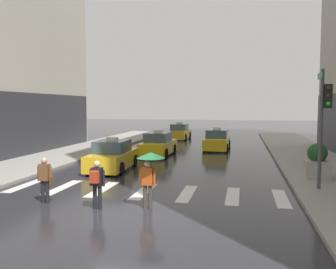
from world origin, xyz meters
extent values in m
plane|color=#26262B|center=(0.00, 0.00, 0.00)|extent=(160.00, 160.00, 0.00)
cube|color=silver|center=(-5.40, 3.00, 0.00)|extent=(0.50, 2.80, 0.01)
cube|color=silver|center=(-3.60, 3.00, 0.00)|extent=(0.50, 2.80, 0.01)
cube|color=silver|center=(-1.80, 3.00, 0.00)|extent=(0.50, 2.80, 0.01)
cube|color=silver|center=(0.00, 3.00, 0.00)|extent=(0.50, 2.80, 0.01)
cube|color=silver|center=(1.80, 3.00, 0.00)|extent=(0.50, 2.80, 0.01)
cube|color=silver|center=(3.60, 3.00, 0.00)|extent=(0.50, 2.80, 0.01)
cube|color=silver|center=(5.40, 3.00, 0.00)|extent=(0.50, 2.80, 0.01)
cylinder|color=#47474C|center=(6.99, 4.30, 2.55)|extent=(0.14, 0.14, 4.80)
cube|color=black|center=(7.21, 4.30, 3.88)|extent=(0.30, 0.26, 0.95)
sphere|color=#28231E|center=(7.21, 4.16, 4.18)|extent=(0.17, 0.17, 0.17)
sphere|color=#28231E|center=(7.21, 4.16, 3.88)|extent=(0.17, 0.17, 0.17)
sphere|color=green|center=(7.21, 4.16, 3.58)|extent=(0.17, 0.17, 0.17)
cube|color=#196638|center=(6.94, 4.48, 4.70)|extent=(0.04, 0.84, 0.24)
cube|color=gold|center=(-3.00, 7.47, 0.56)|extent=(1.99, 4.57, 0.84)
cube|color=#384C5B|center=(-2.99, 7.37, 1.30)|extent=(1.69, 2.17, 0.64)
cube|color=silver|center=(-2.99, 7.37, 1.71)|extent=(0.61, 0.27, 0.18)
cylinder|color=black|center=(-3.91, 8.78, 0.33)|extent=(0.25, 0.67, 0.66)
cylinder|color=black|center=(-2.20, 8.86, 0.33)|extent=(0.25, 0.67, 0.66)
cylinder|color=black|center=(-3.79, 6.08, 0.33)|extent=(0.25, 0.67, 0.66)
cylinder|color=black|center=(-2.09, 6.16, 0.33)|extent=(0.25, 0.67, 0.66)
cube|color=#F2EAB2|center=(-3.73, 9.71, 0.60)|extent=(0.20, 0.05, 0.14)
cube|color=#F2EAB2|center=(-2.47, 9.77, 0.60)|extent=(0.20, 0.05, 0.14)
cube|color=yellow|center=(-1.90, 13.65, 0.56)|extent=(1.91, 4.54, 0.84)
cube|color=#384C5B|center=(-1.91, 13.55, 1.30)|extent=(1.65, 2.14, 0.64)
cube|color=silver|center=(-1.91, 13.55, 1.71)|extent=(0.61, 0.25, 0.18)
cylinder|color=black|center=(-2.72, 15.02, 0.33)|extent=(0.24, 0.67, 0.66)
cylinder|color=black|center=(-1.01, 14.98, 0.33)|extent=(0.24, 0.67, 0.66)
cylinder|color=black|center=(-2.79, 12.32, 0.33)|extent=(0.24, 0.67, 0.66)
cylinder|color=black|center=(-1.08, 12.28, 0.33)|extent=(0.24, 0.67, 0.66)
cube|color=#F2EAB2|center=(-2.48, 15.94, 0.60)|extent=(0.20, 0.04, 0.14)
cube|color=#F2EAB2|center=(-1.22, 15.91, 0.60)|extent=(0.20, 0.04, 0.14)
cube|color=yellow|center=(1.97, 17.66, 0.56)|extent=(1.91, 4.54, 0.84)
cube|color=#384C5B|center=(1.97, 17.56, 1.30)|extent=(1.65, 2.14, 0.64)
cube|color=silver|center=(1.97, 17.56, 1.71)|extent=(0.61, 0.25, 0.18)
cylinder|color=black|center=(1.15, 19.03, 0.33)|extent=(0.24, 0.67, 0.66)
cylinder|color=black|center=(2.86, 18.99, 0.33)|extent=(0.24, 0.67, 0.66)
cylinder|color=black|center=(1.08, 16.33, 0.33)|extent=(0.24, 0.67, 0.66)
cylinder|color=black|center=(2.79, 16.29, 0.33)|extent=(0.24, 0.67, 0.66)
cube|color=#F2EAB2|center=(1.40, 19.94, 0.60)|extent=(0.20, 0.04, 0.14)
cube|color=#F2EAB2|center=(2.66, 19.91, 0.60)|extent=(0.20, 0.04, 0.14)
cube|color=gold|center=(-2.55, 26.13, 0.56)|extent=(1.88, 4.53, 0.84)
cube|color=#384C5B|center=(-2.56, 26.03, 1.30)|extent=(1.64, 2.13, 0.64)
cube|color=silver|center=(-2.56, 26.03, 1.71)|extent=(0.60, 0.25, 0.18)
cylinder|color=black|center=(-3.39, 27.49, 0.33)|extent=(0.23, 0.66, 0.66)
cylinder|color=black|center=(-1.68, 27.46, 0.33)|extent=(0.23, 0.66, 0.66)
cylinder|color=black|center=(-3.43, 24.79, 0.33)|extent=(0.23, 0.66, 0.66)
cylinder|color=black|center=(-1.72, 24.76, 0.33)|extent=(0.23, 0.66, 0.66)
cube|color=#F2EAB2|center=(-3.14, 28.41, 0.60)|extent=(0.20, 0.04, 0.14)
cube|color=#F2EAB2|center=(-1.88, 28.39, 0.60)|extent=(0.20, 0.04, 0.14)
cylinder|color=#473D33|center=(0.72, 0.67, 0.41)|extent=(0.14, 0.14, 0.82)
cylinder|color=#473D33|center=(0.90, 0.67, 0.41)|extent=(0.14, 0.14, 0.82)
cube|color=#BF5119|center=(0.81, 0.67, 1.12)|extent=(0.36, 0.24, 0.60)
sphere|color=beige|center=(0.81, 0.67, 1.54)|extent=(0.22, 0.22, 0.22)
cylinder|color=#BF5119|center=(0.58, 0.67, 1.07)|extent=(0.09, 0.09, 0.55)
cylinder|color=#BF5119|center=(1.04, 0.67, 1.07)|extent=(0.09, 0.09, 0.55)
cylinder|color=#4C4C4C|center=(0.93, 0.67, 1.42)|extent=(0.02, 0.02, 1.00)
cone|color=#19512D|center=(0.93, 0.67, 1.84)|extent=(0.96, 0.96, 0.20)
cylinder|color=black|center=(-0.94, 0.28, 0.41)|extent=(0.14, 0.14, 0.82)
cylinder|color=black|center=(-0.76, 0.28, 0.41)|extent=(0.14, 0.14, 0.82)
cube|color=black|center=(-0.85, 0.28, 1.12)|extent=(0.36, 0.24, 0.60)
sphere|color=tan|center=(-0.85, 0.28, 1.54)|extent=(0.22, 0.22, 0.22)
cylinder|color=black|center=(-1.08, 0.28, 1.07)|extent=(0.09, 0.09, 0.55)
cylinder|color=black|center=(-0.62, 0.28, 1.07)|extent=(0.09, 0.09, 0.55)
cube|color=#B23319|center=(-0.85, 0.06, 1.14)|extent=(0.28, 0.18, 0.40)
cylinder|color=black|center=(-3.09, 0.59, 0.41)|extent=(0.14, 0.14, 0.82)
cylinder|color=black|center=(-2.91, 0.59, 0.41)|extent=(0.14, 0.14, 0.82)
cube|color=brown|center=(-3.00, 0.59, 1.12)|extent=(0.36, 0.24, 0.60)
sphere|color=tan|center=(-3.00, 0.59, 1.54)|extent=(0.22, 0.22, 0.22)
cylinder|color=brown|center=(-3.23, 0.59, 1.07)|extent=(0.09, 0.09, 0.55)
cylinder|color=brown|center=(-2.77, 0.59, 1.07)|extent=(0.09, 0.09, 0.55)
cube|color=brown|center=(-2.72, 0.59, 0.84)|extent=(0.10, 0.20, 0.28)
cube|color=#A8A399|center=(7.37, 6.71, 0.55)|extent=(1.10, 1.10, 0.80)
sphere|color=#234C23|center=(7.37, 6.71, 1.30)|extent=(0.90, 0.90, 0.90)
camera|label=1|loc=(3.91, -10.79, 3.48)|focal=37.96mm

